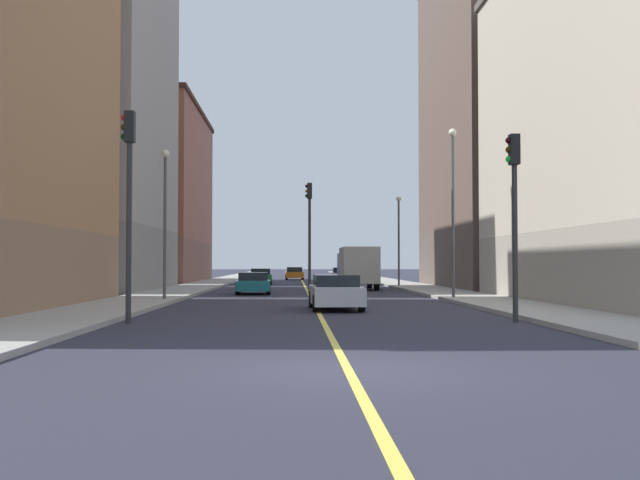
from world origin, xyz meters
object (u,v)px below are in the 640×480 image
street_lamp_left_far (399,231)px  building_right_midblock (79,107)px  traffic_light_right_near (129,186)px  car_white (341,275)px  car_green (261,276)px  building_left_mid (511,117)px  building_right_distant (145,195)px  traffic_light_median_far (309,222)px  car_silver (336,292)px  street_lamp_right_near (165,207)px  car_orange (294,274)px  box_truck (357,266)px  car_teal (253,283)px  street_lamp_left_near (453,196)px  traffic_light_left_near (514,199)px

street_lamp_left_far → building_right_midblock: bearing=-165.0°
building_right_midblock → traffic_light_right_near: (8.73, -25.25, -7.63)m
car_white → car_green: bearing=-128.5°
building_left_mid → building_right_distant: size_ratio=1.16×
traffic_light_median_far → car_silver: (0.66, -14.84, -3.44)m
street_lamp_left_far → street_lamp_right_near: bearing=-124.8°
car_orange → box_truck: size_ratio=0.61×
car_white → car_green: (-7.22, -9.08, -0.00)m
car_teal → car_orange: size_ratio=0.95×
box_truck → building_left_mid: bearing=9.3°
building_left_mid → street_lamp_left_far: size_ratio=3.76×
traffic_light_right_near → car_silver: (6.35, 6.11, -3.31)m
building_right_distant → street_lamp_left_far: 26.28m
car_orange → box_truck: box_truck is taller
street_lamp_right_near → car_teal: (3.50, 8.45, -3.64)m
car_white → box_truck: size_ratio=0.57×
street_lamp_left_far → car_orange: street_lamp_left_far is taller
traffic_light_median_far → box_truck: size_ratio=0.89×
traffic_light_median_far → car_teal: (-3.18, -0.70, -3.49)m
street_lamp_right_near → car_teal: size_ratio=1.61×
street_lamp_left_near → car_green: size_ratio=1.98×
street_lamp_left_near → car_white: street_lamp_left_near is taller
building_left_mid → box_truck: bearing=-170.7°
building_right_distant → car_white: (18.04, 2.47, -7.27)m
building_right_distant → traffic_light_median_far: size_ratio=3.25×
car_white → car_silver: (-2.96, -42.56, 0.01)m
car_green → traffic_light_left_near: bearing=-76.9°
street_lamp_left_far → car_green: 13.83m
building_right_distant → street_lamp_left_near: building_right_distant is taller
building_right_distant → car_white: size_ratio=5.10×
traffic_light_left_near → car_white: bearing=92.3°
traffic_light_left_near → car_orange: bearing=96.4°
traffic_light_left_near → box_truck: traffic_light_left_near is taller
building_left_mid → building_right_distant: building_left_mid is taller
traffic_light_right_near → car_white: size_ratio=1.52×
traffic_light_right_near → car_teal: 20.68m
building_right_midblock → street_lamp_left_near: building_right_midblock is taller
building_right_midblock → car_white: 31.52m
building_right_distant → car_teal: size_ratio=4.96×
traffic_light_right_near → box_truck: bearing=71.8°
street_lamp_left_far → box_truck: 5.27m
building_left_mid → traffic_light_right_near: building_left_mid is taller
building_right_midblock → street_lamp_left_near: bearing=-30.3°
car_silver → street_lamp_left_near: bearing=49.2°
street_lamp_left_near → car_orange: bearing=99.7°
building_right_midblock → traffic_light_median_far: bearing=-16.6°
building_right_distant → car_green: (10.82, -6.61, -7.27)m
car_orange → traffic_light_right_near: bearing=-95.0°
street_lamp_left_near → car_white: bearing=94.8°
building_left_mid → traffic_light_median_far: building_left_mid is taller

